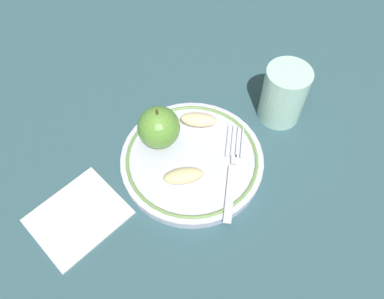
{
  "coord_description": "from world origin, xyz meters",
  "views": [
    {
      "loc": [
        -0.32,
        -0.1,
        0.53
      ],
      "look_at": [
        -0.02,
        0.02,
        0.04
      ],
      "focal_mm": 35.0,
      "sensor_mm": 36.0,
      "label": 1
    }
  ],
  "objects_px": {
    "apple_red_whole": "(159,127)",
    "fork": "(232,174)",
    "plate": "(192,159)",
    "apple_slice_back": "(199,120)",
    "apple_slice_front": "(184,176)",
    "drinking_glass": "(284,95)",
    "napkin_folded": "(78,216)"
  },
  "relations": [
    {
      "from": "drinking_glass",
      "to": "apple_red_whole",
      "type": "bearing_deg",
      "value": 129.57
    },
    {
      "from": "fork",
      "to": "apple_slice_front",
      "type": "bearing_deg",
      "value": 104.42
    },
    {
      "from": "apple_slice_back",
      "to": "fork",
      "type": "xyz_separation_m",
      "value": [
        -0.08,
        -0.08,
        -0.01
      ]
    },
    {
      "from": "apple_slice_front",
      "to": "napkin_folded",
      "type": "bearing_deg",
      "value": 8.61
    },
    {
      "from": "apple_slice_back",
      "to": "drinking_glass",
      "type": "bearing_deg",
      "value": 19.68
    },
    {
      "from": "drinking_glass",
      "to": "napkin_folded",
      "type": "relative_size",
      "value": 0.79
    },
    {
      "from": "apple_red_whole",
      "to": "fork",
      "type": "height_order",
      "value": "apple_red_whole"
    },
    {
      "from": "apple_red_whole",
      "to": "apple_slice_front",
      "type": "relative_size",
      "value": 1.25
    },
    {
      "from": "plate",
      "to": "apple_slice_front",
      "type": "relative_size",
      "value": 3.76
    },
    {
      "from": "fork",
      "to": "drinking_glass",
      "type": "height_order",
      "value": "drinking_glass"
    },
    {
      "from": "apple_red_whole",
      "to": "fork",
      "type": "distance_m",
      "value": 0.14
    },
    {
      "from": "plate",
      "to": "apple_slice_front",
      "type": "distance_m",
      "value": 0.05
    },
    {
      "from": "drinking_glass",
      "to": "napkin_folded",
      "type": "bearing_deg",
      "value": 142.25
    },
    {
      "from": "plate",
      "to": "drinking_glass",
      "type": "height_order",
      "value": "drinking_glass"
    },
    {
      "from": "plate",
      "to": "drinking_glass",
      "type": "relative_size",
      "value": 2.23
    },
    {
      "from": "apple_slice_front",
      "to": "fork",
      "type": "distance_m",
      "value": 0.08
    },
    {
      "from": "drinking_glass",
      "to": "plate",
      "type": "bearing_deg",
      "value": 144.43
    },
    {
      "from": "apple_slice_front",
      "to": "drinking_glass",
      "type": "xyz_separation_m",
      "value": [
        0.2,
        -0.11,
        0.02
      ]
    },
    {
      "from": "plate",
      "to": "fork",
      "type": "xyz_separation_m",
      "value": [
        -0.01,
        -0.07,
        0.01
      ]
    },
    {
      "from": "plate",
      "to": "apple_red_whole",
      "type": "xyz_separation_m",
      "value": [
        0.01,
        0.06,
        0.04
      ]
    },
    {
      "from": "plate",
      "to": "apple_slice_back",
      "type": "relative_size",
      "value": 3.76
    },
    {
      "from": "apple_slice_back",
      "to": "fork",
      "type": "height_order",
      "value": "apple_slice_back"
    },
    {
      "from": "apple_slice_front",
      "to": "drinking_glass",
      "type": "relative_size",
      "value": 0.59
    },
    {
      "from": "apple_slice_back",
      "to": "apple_red_whole",
      "type": "bearing_deg",
      "value": -145.59
    },
    {
      "from": "drinking_glass",
      "to": "napkin_folded",
      "type": "xyz_separation_m",
      "value": [
        -0.3,
        0.24,
        -0.05
      ]
    },
    {
      "from": "plate",
      "to": "fork",
      "type": "bearing_deg",
      "value": -97.44
    },
    {
      "from": "apple_slice_back",
      "to": "drinking_glass",
      "type": "xyz_separation_m",
      "value": [
        0.09,
        -0.12,
        0.02
      ]
    },
    {
      "from": "fork",
      "to": "plate",
      "type": "bearing_deg",
      "value": 69.78
    },
    {
      "from": "apple_slice_front",
      "to": "plate",
      "type": "bearing_deg",
      "value": -117.67
    },
    {
      "from": "apple_slice_front",
      "to": "apple_slice_back",
      "type": "bearing_deg",
      "value": -112.87
    },
    {
      "from": "apple_red_whole",
      "to": "apple_slice_back",
      "type": "bearing_deg",
      "value": -40.53
    },
    {
      "from": "apple_slice_front",
      "to": "fork",
      "type": "height_order",
      "value": "apple_slice_front"
    }
  ]
}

